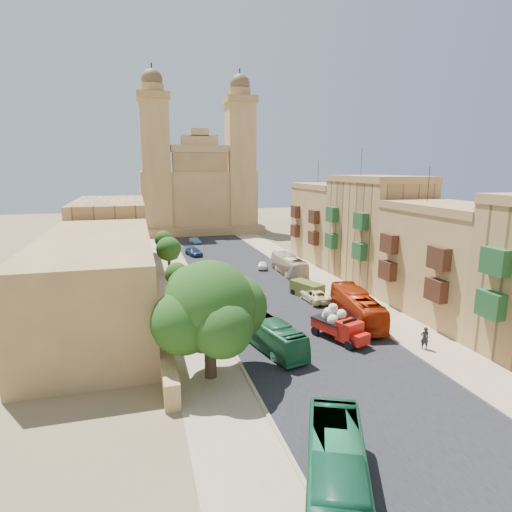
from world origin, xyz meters
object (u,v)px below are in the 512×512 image
olive_pickup (307,289)px  car_blue_b (195,241)px  car_white_a (232,278)px  ficus_tree (210,310)px  street_tree_c (169,249)px  street_tree_d (163,240)px  pedestrian_a (425,338)px  street_tree_a (189,305)px  red_truck (339,325)px  bus_green_south (337,489)px  car_white_b (262,265)px  car_cream (315,295)px  street_tree_b (177,274)px  pedestrian_c (370,308)px  bus_red_east (357,307)px  car_blue_a (247,305)px  car_dkblue (194,252)px  bus_cream_east (289,265)px  church (197,191)px  bus_green_north (269,333)px

olive_pickup → car_blue_b: olive_pickup is taller
car_white_a → car_blue_b: size_ratio=1.09×
ficus_tree → street_tree_c: (-0.58, 31.99, -1.48)m
street_tree_d → pedestrian_a: street_tree_d is taller
street_tree_a → red_truck: street_tree_a is taller
pedestrian_a → bus_green_south: bearing=57.4°
street_tree_d → car_white_b: 18.73m
car_cream → street_tree_b: bearing=-22.0°
street_tree_c → car_cream: 23.11m
car_cream → pedestrian_c: bearing=118.7°
street_tree_a → car_cream: size_ratio=0.89×
olive_pickup → bus_red_east: (1.53, -8.97, 0.63)m
car_blue_a → car_white_a: 11.40m
street_tree_c → street_tree_d: 12.01m
car_blue_a → bus_red_east: bearing=-19.7°
ficus_tree → pedestrian_a: (17.79, 0.01, -4.08)m
bus_green_south → car_white_b: 46.57m
car_blue_b → car_dkblue: bearing=-115.7°
street_tree_b → car_white_a: street_tree_b is taller
car_blue_b → pedestrian_c: (11.46, -47.50, 0.26)m
bus_cream_east → pedestrian_c: 18.79m
ficus_tree → car_dkblue: ficus_tree is taller
street_tree_c → bus_cream_east: street_tree_c is taller
bus_red_east → car_white_a: 19.34m
street_tree_d → red_truck: street_tree_d is taller
car_blue_a → olive_pickup: bearing=33.0°
church → street_tree_a: size_ratio=8.40×
ficus_tree → car_white_b: size_ratio=2.45×
car_dkblue → pedestrian_c: pedestrian_c is taller
street_tree_c → car_white_b: street_tree_c is taller
street_tree_c → pedestrian_c: bearing=-52.0°
bus_cream_east → pedestrian_a: bus_cream_east is taller
bus_red_east → car_dkblue: (-11.19, 36.39, -0.79)m
olive_pickup → bus_cream_east: bearing=81.4°
car_dkblue → car_white_b: (8.61, -12.53, -0.09)m
car_white_b → pedestrian_a: (4.76, -31.35, 0.38)m
olive_pickup → bus_green_south: 32.54m
street_tree_d → car_blue_b: (6.85, 12.05, -2.45)m
car_blue_b → ficus_tree: bearing=-113.5°
car_white_b → street_tree_d: bearing=-27.8°
bus_red_east → car_white_b: size_ratio=3.03×
olive_pickup → car_white_a: 10.96m
bus_green_north → bus_cream_east: (10.27, 23.51, 0.07)m
bus_green_north → pedestrian_a: size_ratio=4.74×
ficus_tree → bus_cream_east: bearing=60.0°
ficus_tree → pedestrian_a: ficus_tree is taller
car_white_a → car_cream: car_cream is taller
street_tree_d → car_cream: bearing=-63.3°
olive_pickup → pedestrian_a: pedestrian_a is taller
red_truck → ficus_tree: bearing=-162.9°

